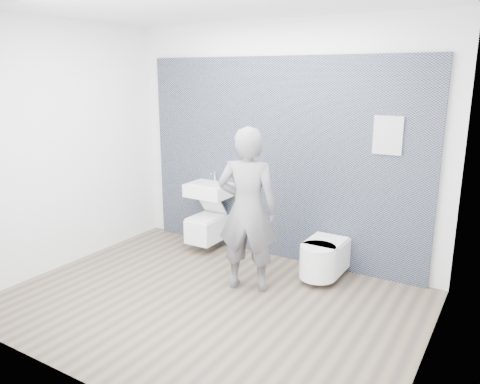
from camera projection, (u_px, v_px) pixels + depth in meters
The scene contains 8 objects.
ground at pixel (209, 302), 4.64m from camera, with size 4.00×4.00×0.00m, color brown.
room_shell at pixel (205, 127), 4.21m from camera, with size 4.00×4.00×4.00m.
tile_wall at pixel (276, 255), 5.86m from camera, with size 3.60×0.06×2.40m, color black.
washbasin at pixel (209, 190), 5.91m from camera, with size 0.53×0.40×0.40m.
toilet_square at pixel (207, 227), 5.98m from camera, with size 0.35×0.51×0.63m.
toilet_rounded at pixel (323, 258), 5.11m from camera, with size 0.40×0.68×0.36m.
info_placard at pixel (377, 278), 5.18m from camera, with size 0.30×0.03×0.40m, color white.
visitor at pixel (248, 210), 4.76m from camera, with size 0.62×0.41×1.71m, color slate.
Camera 1 is at (2.47, -3.45, 2.20)m, focal length 35.00 mm.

